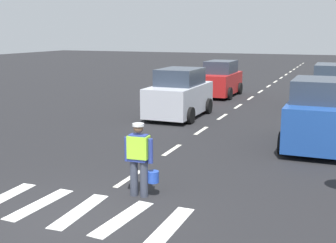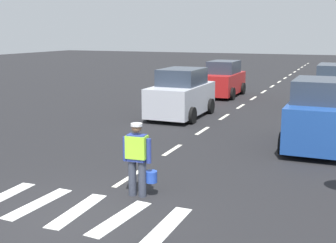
{
  "view_description": "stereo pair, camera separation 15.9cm",
  "coord_description": "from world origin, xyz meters",
  "px_view_note": "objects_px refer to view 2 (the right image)",
  "views": [
    {
      "loc": [
        4.93,
        -6.9,
        3.64
      ],
      "look_at": [
        0.23,
        4.8,
        1.1
      ],
      "focal_mm": 47.82,
      "sensor_mm": 36.0,
      "label": 1
    },
    {
      "loc": [
        5.07,
        -6.84,
        3.64
      ],
      "look_at": [
        0.23,
        4.8,
        1.1
      ],
      "focal_mm": 47.82,
      "sensor_mm": 36.0,
      "label": 2
    }
  ],
  "objects_px": {
    "road_worker": "(138,156)",
    "car_oncoming_second": "(223,80)",
    "car_parked_far": "(334,89)",
    "car_parked_curbside": "(318,116)",
    "car_oncoming_lead": "(181,95)"
  },
  "relations": [
    {
      "from": "road_worker",
      "to": "car_parked_curbside",
      "type": "xyz_separation_m",
      "value": [
        3.33,
        6.0,
        0.09
      ]
    },
    {
      "from": "road_worker",
      "to": "car_parked_curbside",
      "type": "height_order",
      "value": "car_parked_curbside"
    },
    {
      "from": "car_oncoming_second",
      "to": "car_parked_curbside",
      "type": "height_order",
      "value": "car_parked_curbside"
    },
    {
      "from": "car_parked_far",
      "to": "car_oncoming_second",
      "type": "bearing_deg",
      "value": 157.45
    },
    {
      "from": "car_parked_far",
      "to": "car_oncoming_lead",
      "type": "distance_m",
      "value": 7.41
    },
    {
      "from": "car_oncoming_lead",
      "to": "car_oncoming_second",
      "type": "bearing_deg",
      "value": 90.45
    },
    {
      "from": "car_parked_far",
      "to": "road_worker",
      "type": "bearing_deg",
      "value": -104.29
    },
    {
      "from": "car_oncoming_second",
      "to": "car_parked_curbside",
      "type": "bearing_deg",
      "value": -59.76
    },
    {
      "from": "car_oncoming_lead",
      "to": "car_oncoming_second",
      "type": "height_order",
      "value": "car_oncoming_lead"
    },
    {
      "from": "road_worker",
      "to": "car_parked_far",
      "type": "relative_size",
      "value": 0.39
    },
    {
      "from": "car_oncoming_second",
      "to": "road_worker",
      "type": "bearing_deg",
      "value": -80.88
    },
    {
      "from": "car_parked_far",
      "to": "car_parked_curbside",
      "type": "relative_size",
      "value": 1.11
    },
    {
      "from": "car_oncoming_lead",
      "to": "car_oncoming_second",
      "type": "relative_size",
      "value": 1.02
    },
    {
      "from": "car_parked_far",
      "to": "car_oncoming_second",
      "type": "distance_m",
      "value": 6.57
    },
    {
      "from": "road_worker",
      "to": "car_oncoming_second",
      "type": "bearing_deg",
      "value": 99.12
    }
  ]
}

